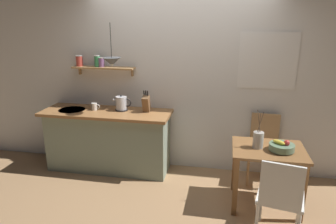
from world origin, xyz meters
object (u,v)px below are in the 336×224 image
object	(u,v)px
dining_chair_near	(280,196)
knife_block	(146,103)
fruit_bowl	(282,147)
coffee_mug_by_sink	(95,107)
dining_table	(268,160)
electric_kettle	(122,104)
twig_vase	(258,140)
dining_chair_far	(264,144)
pendant_lamp	(112,62)

from	to	relation	value
dining_chair_near	knife_block	world-z (taller)	knife_block
fruit_bowl	coffee_mug_by_sink	size ratio (longest dim) A/B	2.24
dining_table	electric_kettle	xyz separation A→B (m)	(-1.96, 0.60, 0.41)
fruit_bowl	twig_vase	world-z (taller)	twig_vase
dining_chair_far	knife_block	size ratio (longest dim) A/B	2.95
dining_table	dining_chair_near	distance (m)	0.64
fruit_bowl	coffee_mug_by_sink	world-z (taller)	coffee_mug_by_sink
dining_chair_far	knife_block	xyz separation A→B (m)	(-1.63, -0.05, 0.50)
dining_chair_near	fruit_bowl	distance (m)	0.65
fruit_bowl	electric_kettle	xyz separation A→B (m)	(-2.09, 0.65, 0.22)
twig_vase	pendant_lamp	bearing A→B (deg)	167.23
pendant_lamp	electric_kettle	bearing A→B (deg)	76.14
dining_table	twig_vase	size ratio (longest dim) A/B	1.81
dining_table	twig_vase	bearing A→B (deg)	-179.87
dining_chair_far	fruit_bowl	bearing A→B (deg)	-81.74
twig_vase	electric_kettle	world-z (taller)	twig_vase
coffee_mug_by_sink	pendant_lamp	xyz separation A→B (m)	(0.34, -0.13, 0.66)
dining_table	dining_chair_near	xyz separation A→B (m)	(0.06, -0.63, -0.09)
coffee_mug_by_sink	dining_chair_near	bearing A→B (deg)	-26.18
twig_vase	pendant_lamp	xyz separation A→B (m)	(-1.88, 0.43, 0.79)
twig_vase	knife_block	bearing A→B (deg)	157.86
pendant_lamp	twig_vase	bearing A→B (deg)	-12.77
dining_chair_near	pendant_lamp	world-z (taller)	pendant_lamp
dining_chair_near	fruit_bowl	bearing A→B (deg)	83.06
dining_table	fruit_bowl	size ratio (longest dim) A/B	2.93
twig_vase	knife_block	size ratio (longest dim) A/B	1.45
fruit_bowl	pendant_lamp	world-z (taller)	pendant_lamp
dining_chair_far	pendant_lamp	bearing A→B (deg)	-173.85
pendant_lamp	fruit_bowl	bearing A→B (deg)	-12.57
dining_table	electric_kettle	world-z (taller)	electric_kettle
electric_kettle	pendant_lamp	distance (m)	0.64
dining_chair_near	dining_chair_far	xyz separation A→B (m)	(-0.03, 1.28, 0.02)
knife_block	twig_vase	bearing A→B (deg)	-22.14
dining_chair_near	electric_kettle	bearing A→B (deg)	148.55
dining_chair_far	twig_vase	bearing A→B (deg)	-103.35
dining_table	pendant_lamp	size ratio (longest dim) A/B	1.49
twig_vase	electric_kettle	bearing A→B (deg)	161.81
fruit_bowl	coffee_mug_by_sink	distance (m)	2.56
knife_block	pendant_lamp	world-z (taller)	pendant_lamp
dining_chair_near	knife_block	bearing A→B (deg)	143.38
dining_table	knife_block	size ratio (longest dim) A/B	2.62
electric_kettle	dining_chair_far	bearing A→B (deg)	1.20
fruit_bowl	twig_vase	size ratio (longest dim) A/B	0.62
knife_block	coffee_mug_by_sink	bearing A→B (deg)	-176.32
knife_block	fruit_bowl	bearing A→B (deg)	-20.60
twig_vase	dining_chair_near	bearing A→B (deg)	-73.83
dining_table	dining_chair_far	world-z (taller)	dining_chair_far
fruit_bowl	twig_vase	distance (m)	0.26
twig_vase	pendant_lamp	size ratio (longest dim) A/B	0.83
knife_block	dining_chair_far	bearing A→B (deg)	1.61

